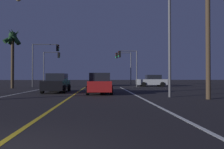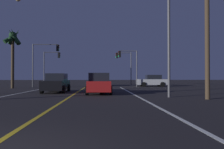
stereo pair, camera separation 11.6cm
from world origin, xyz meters
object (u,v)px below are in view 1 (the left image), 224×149
(traffic_light_near_right, at_px, (128,60))
(car_lead_same_lane, at_px, (100,84))
(traffic_light_far_left, at_px, (52,61))
(car_ahead_far, at_px, (100,81))
(traffic_light_far_right, at_px, (124,61))
(traffic_light_near_left, at_px, (45,55))
(palm_tree_left_mid, at_px, (13,41))
(car_crossing_side, at_px, (152,81))
(street_lamp_right_near, at_px, (164,16))
(utility_pole_right, at_px, (208,14))
(car_oncoming, at_px, (57,83))

(traffic_light_near_right, bearing_deg, car_lead_same_lane, 71.42)
(traffic_light_near_right, height_order, traffic_light_far_left, traffic_light_far_left)
(car_ahead_far, xyz_separation_m, traffic_light_far_right, (3.86, 1.56, 3.21))
(car_lead_same_lane, relative_size, traffic_light_near_left, 0.73)
(traffic_light_near_left, bearing_deg, traffic_light_far_left, 94.47)
(traffic_light_far_right, distance_m, palm_tree_left_mid, 16.81)
(car_ahead_far, distance_m, traffic_light_near_right, 6.22)
(car_ahead_far, bearing_deg, traffic_light_near_left, 117.65)
(car_crossing_side, distance_m, street_lamp_right_near, 16.99)
(traffic_light_near_right, relative_size, palm_tree_left_mid, 0.69)
(traffic_light_far_right, distance_m, utility_pole_right, 21.83)
(traffic_light_far_left, bearing_deg, traffic_light_near_left, -85.53)
(traffic_light_far_right, bearing_deg, street_lamp_right_near, 91.36)
(traffic_light_far_right, bearing_deg, car_crossing_side, 131.54)
(traffic_light_far_left, relative_size, street_lamp_right_near, 0.62)
(traffic_light_near_right, bearing_deg, palm_tree_left_mid, 9.96)
(car_oncoming, height_order, traffic_light_far_left, traffic_light_far_left)
(car_ahead_far, relative_size, palm_tree_left_mid, 0.58)
(traffic_light_far_right, xyz_separation_m, utility_pole_right, (2.79, -21.61, 1.24))
(utility_pole_right, xyz_separation_m, palm_tree_left_mid, (-17.43, 13.55, 0.57))
(car_lead_same_lane, distance_m, traffic_light_near_left, 14.16)
(car_ahead_far, distance_m, traffic_light_far_right, 5.26)
(car_crossing_side, relative_size, traffic_light_near_left, 0.73)
(car_oncoming, bearing_deg, car_ahead_far, 163.89)
(car_oncoming, distance_m, traffic_light_near_right, 12.70)
(car_oncoming, distance_m, traffic_light_near_left, 10.89)
(car_oncoming, bearing_deg, street_lamp_right_near, 58.62)
(traffic_light_near_left, bearing_deg, palm_tree_left_mid, -141.81)
(traffic_light_far_left, bearing_deg, car_oncoming, -75.11)
(car_oncoming, xyz_separation_m, utility_pole_right, (10.58, -6.47, 4.45))
(car_oncoming, bearing_deg, utility_pole_right, 58.56)
(traffic_light_far_left, distance_m, palm_tree_left_mid, 8.73)
(car_oncoming, xyz_separation_m, traffic_light_near_right, (7.72, 9.65, 2.95))
(car_oncoming, distance_m, palm_tree_left_mid, 11.06)
(car_crossing_side, height_order, traffic_light_far_right, traffic_light_far_right)
(traffic_light_near_left, bearing_deg, car_lead_same_lane, -57.05)
(car_crossing_side, relative_size, traffic_light_far_left, 0.79)
(car_ahead_far, height_order, utility_pole_right, utility_pole_right)
(car_lead_same_lane, bearing_deg, utility_pole_right, -124.48)
(car_ahead_far, distance_m, car_crossing_side, 8.01)
(palm_tree_left_mid, bearing_deg, street_lamp_right_near, -38.74)
(car_oncoming, bearing_deg, car_crossing_side, 133.65)
(street_lamp_right_near, bearing_deg, traffic_light_near_left, -51.07)
(car_oncoming, relative_size, car_crossing_side, 1.00)
(traffic_light_far_right, bearing_deg, car_oncoming, 62.79)
(car_ahead_far, height_order, street_lamp_right_near, street_lamp_right_near)
(car_crossing_side, xyz_separation_m, traffic_light_near_left, (-15.09, -1.32, 3.55))
(traffic_light_near_right, distance_m, palm_tree_left_mid, 14.94)
(traffic_light_near_right, relative_size, utility_pole_right, 0.51)
(car_ahead_far, distance_m, traffic_light_far_left, 8.72)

